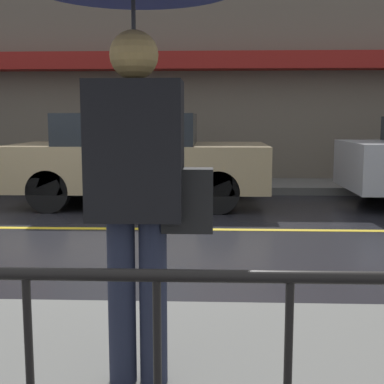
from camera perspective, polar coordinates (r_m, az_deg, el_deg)
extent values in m
plane|color=black|center=(7.20, -13.64, -3.79)|extent=(80.00, 80.00, 0.00)
cube|color=slate|center=(11.01, -8.01, 0.72)|extent=(28.00, 1.63, 0.14)
cube|color=gold|center=(7.20, -13.64, -3.76)|extent=(25.20, 0.12, 0.01)
cube|color=#706656|center=(11.92, -7.38, 12.67)|extent=(28.00, 0.30, 4.88)
cube|color=maroon|center=(11.51, -7.76, 13.65)|extent=(16.80, 0.55, 0.35)
cylinder|color=#23283D|center=(2.66, -7.49, -11.46)|extent=(0.13, 0.13, 0.81)
cylinder|color=#23283D|center=(2.64, -4.15, -11.57)|extent=(0.13, 0.13, 0.81)
cube|color=black|center=(2.51, -6.06, 4.42)|extent=(0.44, 0.26, 0.64)
sphere|color=tan|center=(2.52, -6.21, 14.33)|extent=(0.22, 0.22, 0.22)
cylinder|color=#262628|center=(2.51, -6.18, 12.72)|extent=(0.02, 0.02, 0.73)
cube|color=black|center=(2.51, -0.49, -0.88)|extent=(0.24, 0.12, 0.30)
cube|color=tan|center=(8.92, -5.57, 2.77)|extent=(4.16, 1.91, 0.73)
cube|color=#1E2328|center=(8.91, -6.69, 6.71)|extent=(2.17, 1.75, 0.50)
cylinder|color=black|center=(9.70, 2.71, 1.35)|extent=(0.65, 0.22, 0.65)
cylinder|color=black|center=(8.03, 2.79, -0.02)|extent=(0.65, 0.22, 0.65)
cylinder|color=black|center=(10.03, -12.21, 1.39)|extent=(0.65, 0.22, 0.65)
cylinder|color=black|center=(8.42, -15.08, 0.08)|extent=(0.65, 0.22, 0.65)
cylinder|color=black|center=(10.15, 19.09, 1.23)|extent=(0.66, 0.22, 0.66)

